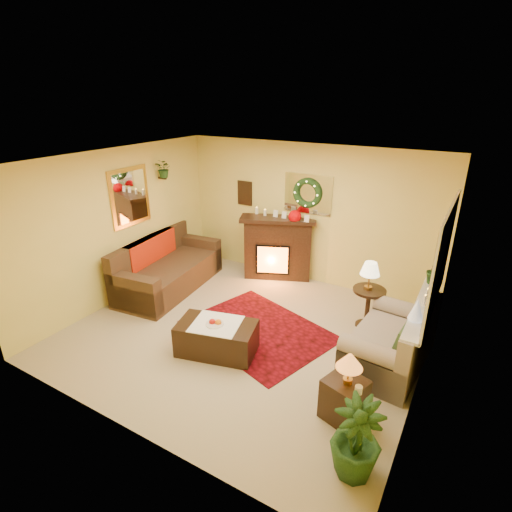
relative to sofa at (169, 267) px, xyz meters
The scene contains 31 objects.
floor 2.13m from the sofa, 16.64° to the right, with size 5.00×5.00×0.00m, color beige.
ceiling 3.01m from the sofa, 16.64° to the right, with size 5.00×5.00×0.00m, color white.
wall_back 2.73m from the sofa, 39.62° to the left, with size 5.00×5.00×0.00m, color #EFD88C.
wall_front 3.58m from the sofa, 54.95° to the right, with size 5.00×5.00×0.00m, color #EFD88C.
wall_left 1.17m from the sofa, 130.13° to the right, with size 4.50×4.50×0.00m, color #EFD88C.
wall_right 4.62m from the sofa, ahead, with size 4.50×4.50×0.00m, color #EFD88C.
area_rug 2.23m from the sofa, 11.65° to the right, with size 2.12×1.59×0.01m, color #5C0C04.
sofa is the anchor object (origin of this frame).
red_throw 0.17m from the sofa, 108.26° to the left, with size 0.80×1.29×0.02m, color #B43014.
fireplace 2.09m from the sofa, 43.77° to the left, with size 1.27×0.40×1.16m, color black.
poinsettia 2.49m from the sofa, 37.86° to the left, with size 0.24×0.24×0.24m, color #C50003.
mantel_candle_a 1.96m from the sofa, 54.27° to the left, with size 0.06×0.06×0.19m, color silver.
mantel_candle_b 2.05m from the sofa, 48.96° to the left, with size 0.06×0.06×0.17m, color white.
mantel_mirror 2.88m from the sofa, 39.28° to the left, with size 0.92×0.02×0.72m, color white.
wreath 2.86m from the sofa, 38.58° to the left, with size 0.55×0.55×0.11m, color #194719.
wall_art 2.08m from the sofa, 68.39° to the left, with size 0.32×0.03×0.48m, color #381E11.
gold_mirror 1.44m from the sofa, 148.44° to the right, with size 0.03×0.84×1.00m, color gold.
hanging_plant 1.64m from the sofa, 127.14° to the left, with size 0.33×0.28×0.36m, color #194719.
loveseat 4.06m from the sofa, ahead, with size 0.87×1.51×0.87m, color gray.
window_frame 4.62m from the sofa, ahead, with size 0.03×1.86×1.36m, color white.
window_glass 4.61m from the sofa, ahead, with size 0.02×1.70×1.22m, color black.
window_sill 4.40m from the sofa, ahead, with size 0.22×1.86×0.04m, color white.
mini_tree 4.41m from the sofa, ahead, with size 0.18×0.18×0.27m, color silver.
sill_plant 4.48m from the sofa, ahead, with size 0.29×0.23×0.52m, color black.
side_table_round 3.59m from the sofa, ahead, with size 0.50×0.50×0.65m, color #432116.
lamp_cream 3.59m from the sofa, ahead, with size 0.29×0.29×0.45m, color #FFF2B9.
end_table_square 4.14m from the sofa, 21.13° to the right, with size 0.41×0.41×0.51m, color #481E0F.
lamp_tiffany 4.18m from the sofa, 21.32° to the right, with size 0.29×0.29×0.43m, color orange.
coffee_table 2.27m from the sofa, 32.10° to the right, with size 1.08×0.60×0.45m, color #4A2415.
fruit_bowl 2.27m from the sofa, 32.76° to the right, with size 0.25×0.25×0.06m, color white.
floor_palm 4.69m from the sofa, 26.98° to the right, with size 1.44×1.44×2.58m, color #204723.
Camera 1 is at (2.77, -4.41, 3.44)m, focal length 28.00 mm.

